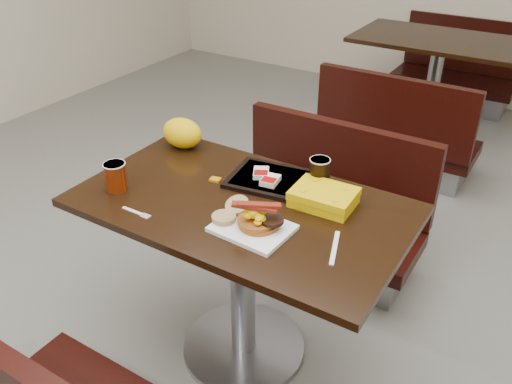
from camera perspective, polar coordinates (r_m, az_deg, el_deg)
The scene contains 24 objects.
floor at distance 2.43m, azimuth -1.30°, elevation -16.27°, with size 6.00×7.00×0.01m, color gray.
table_near at distance 2.17m, azimuth -1.42°, elevation -9.52°, with size 1.20×0.70×0.75m, color black, non-canonical shape.
bench_near_n at distance 2.67m, azimuth 6.82°, elevation -1.41°, with size 1.00×0.46×0.72m, color black, non-canonical shape.
table_far at distance 4.31m, azimuth 18.16°, elevation 10.37°, with size 1.20×0.70×0.75m, color black, non-canonical shape.
bench_far_s at distance 3.68m, azimuth 15.10°, elevation 7.14°, with size 1.00×0.46×0.72m, color black, non-canonical shape.
bench_far_n at distance 4.97m, azimuth 20.41°, elevation 12.42°, with size 1.00×0.46×0.72m, color black, non-canonical shape.
platter at distance 1.79m, azimuth -0.38°, elevation -3.86°, with size 0.25×0.19×0.01m, color white.
pancake_stack at distance 1.78m, azimuth 0.27°, elevation -3.24°, with size 0.13×0.13×0.03m, color #945218.
sausage_patty at distance 1.76m, azimuth 1.73°, elevation -3.00°, with size 0.08×0.08×0.01m, color black.
scrambled_eggs at distance 1.76m, azimuth -0.26°, elevation -2.28°, with size 0.09×0.08×0.05m, color yellow.
bacon_strips at distance 1.74m, azimuth -0.19°, elevation -1.55°, with size 0.15×0.07×0.01m, color #4D0605, non-canonical shape.
muffin_bottom at distance 1.82m, azimuth -3.43°, elevation -2.73°, with size 0.08×0.08×0.02m, color tan.
muffin_top at distance 1.86m, azimuth -1.98°, elevation -1.45°, with size 0.08×0.08×0.02m, color tan.
coffee_cup_near at distance 2.06m, azimuth -14.63°, elevation 1.58°, with size 0.08×0.08×0.11m, color #912305.
fork at distance 1.94m, azimuth -12.96°, elevation -1.96°, with size 0.12×0.02×0.00m, color white, non-canonical shape.
knife at distance 1.73m, azimuth 8.33°, elevation -5.85°, with size 0.18×0.01×0.00m, color white.
condiment_syrup at distance 2.08m, azimuth -4.33°, elevation 1.31°, with size 0.04×0.03×0.01m, color #C67208.
condiment_ketchup at distance 1.93m, azimuth -1.44°, elevation -1.14°, with size 0.04×0.03×0.01m, color #8C0504.
tray at distance 2.06m, azimuth 2.13°, elevation 1.24°, with size 0.35×0.25×0.02m, color black.
hashbrown_sleeve_left at distance 2.07m, azimuth 0.54°, elevation 2.02°, with size 0.06×0.08×0.02m, color silver.
hashbrown_sleeve_right at distance 2.03m, azimuth 1.53°, elevation 1.24°, with size 0.06×0.08×0.02m, color silver.
coffee_cup_far at distance 2.02m, azimuth 6.72°, elevation 2.18°, with size 0.07×0.07×0.10m, color black.
clamshell at distance 1.93m, azimuth 7.19°, elevation -0.56°, with size 0.22×0.17×0.06m, color #DCAE03.
paper_bag at distance 2.34m, azimuth -7.80°, elevation 6.21°, with size 0.18×0.13×0.13m, color #F1AA08.
Camera 1 is at (0.92, -1.37, 1.78)m, focal length 37.77 mm.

